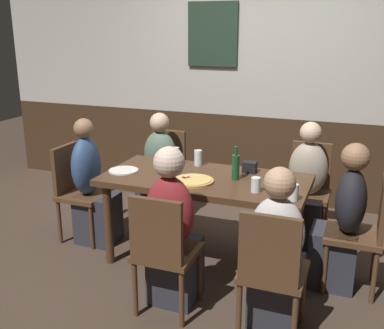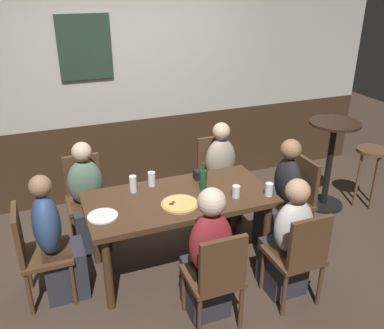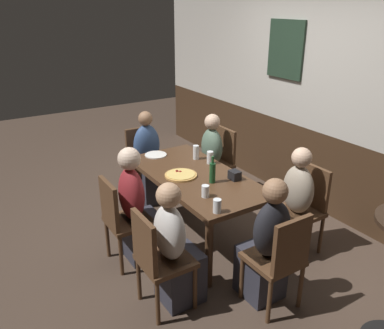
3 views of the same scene
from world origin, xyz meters
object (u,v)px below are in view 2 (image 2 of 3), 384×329
(person_head_east, at_px, (282,201))
(plate_white_large, at_px, (103,216))
(pint_glass_amber, at_px, (236,192))
(beer_bottle_green, at_px, (203,180))
(chair_right_far, at_px, (216,172))
(highball_clear, at_px, (269,190))
(chair_head_east, at_px, (296,196))
(pint_glass_stout, at_px, (152,180))
(chair_mid_near, at_px, (217,275))
(person_right_far, at_px, (222,180))
(person_mid_near, at_px, (208,263))
(bar_stool, at_px, (370,161))
(chair_head_west, at_px, (36,250))
(side_bar_table, at_px, (330,158))
(person_right_near, at_px, (288,246))
(condiment_caddy, at_px, (200,175))
(chair_right_near, at_px, (299,254))
(tumbler_water, at_px, (133,185))
(pizza, at_px, (180,204))
(person_left_far, at_px, (88,204))
(dining_table, at_px, (179,205))
(chair_left_far, at_px, (86,194))
(person_head_west, at_px, (57,247))

(person_head_east, relative_size, plate_white_large, 4.55)
(pint_glass_amber, height_order, beer_bottle_green, beer_bottle_green)
(chair_right_far, distance_m, highball_clear, 1.12)
(chair_head_east, bearing_deg, pint_glass_stout, 168.35)
(chair_mid_near, bearing_deg, beer_bottle_green, 74.10)
(person_right_far, bearing_deg, chair_right_far, 90.00)
(person_mid_near, xyz_separation_m, bar_stool, (2.44, 0.96, 0.07))
(bar_stool, bearing_deg, beer_bottle_green, -173.14)
(chair_head_west, distance_m, person_mid_near, 1.40)
(side_bar_table, bearing_deg, person_right_near, -138.87)
(chair_head_west, xyz_separation_m, person_right_far, (1.96, 0.65, -0.03))
(chair_head_west, bearing_deg, condiment_caddy, 9.55)
(chair_right_near, xyz_separation_m, highball_clear, (0.02, 0.55, 0.30))
(plate_white_large, height_order, condiment_caddy, condiment_caddy)
(person_right_far, xyz_separation_m, tumbler_water, (-1.08, -0.42, 0.34))
(pizza, height_order, bar_stool, pizza)
(chair_right_far, xyz_separation_m, chair_right_near, (0.00, -1.63, 0.00))
(chair_head_east, bearing_deg, chair_head_west, 180.00)
(person_right_near, height_order, pint_glass_stout, person_right_near)
(pint_glass_stout, bearing_deg, person_left_far, 146.91)
(chair_right_near, height_order, person_mid_near, person_mid_near)
(dining_table, height_order, condiment_caddy, condiment_caddy)
(dining_table, distance_m, person_left_far, 0.99)
(person_head_east, height_order, pint_glass_stout, person_head_east)
(beer_bottle_green, bearing_deg, chair_right_far, 58.37)
(chair_right_near, relative_size, person_right_far, 0.79)
(person_right_far, height_order, side_bar_table, person_right_far)
(chair_right_near, bearing_deg, person_right_far, 90.00)
(chair_right_near, relative_size, person_left_far, 0.80)
(pizza, bearing_deg, chair_left_far, 125.20)
(person_mid_near, relative_size, beer_bottle_green, 4.32)
(side_bar_table, bearing_deg, person_head_west, -171.65)
(person_right_near, relative_size, person_left_far, 1.00)
(chair_mid_near, distance_m, chair_head_west, 1.48)
(tumbler_water, distance_m, side_bar_table, 2.36)
(person_right_far, height_order, pint_glass_stout, person_right_far)
(chair_left_far, distance_m, person_right_far, 1.46)
(condiment_caddy, bearing_deg, side_bar_table, 6.45)
(person_right_far, height_order, bar_stool, person_right_far)
(person_right_near, bearing_deg, chair_head_east, 51.77)
(person_right_near, xyz_separation_m, beer_bottle_green, (-0.48, 0.69, 0.38))
(chair_head_west, xyz_separation_m, bar_stool, (3.68, 0.30, 0.07))
(chair_right_near, relative_size, condiment_caddy, 8.00)
(chair_right_near, distance_m, person_left_far, 2.06)
(highball_clear, height_order, plate_white_large, highball_clear)
(pint_glass_amber, distance_m, plate_white_large, 1.16)
(highball_clear, bearing_deg, chair_head_east, 28.28)
(dining_table, xyz_separation_m, chair_head_west, (-1.24, 0.00, -0.16))
(chair_head_west, bearing_deg, chair_mid_near, -33.41)
(pint_glass_amber, bearing_deg, chair_right_near, -67.23)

